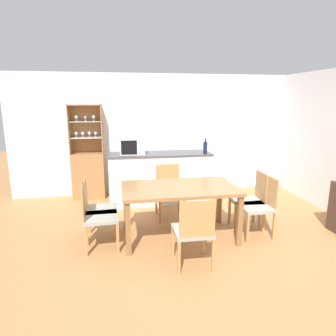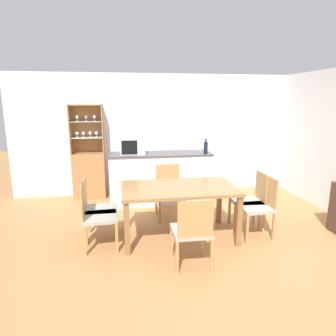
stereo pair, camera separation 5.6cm
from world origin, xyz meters
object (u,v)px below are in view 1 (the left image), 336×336
(display_cabinet, at_px, (88,169))
(dining_chair_side_left_near, at_px, (97,216))
(dining_table, at_px, (179,193))
(dining_chair_side_right_far, at_px, (250,200))
(dining_chair_head_far, at_px, (169,191))
(microwave, at_px, (132,146))
(dining_chair_side_left_far, at_px, (98,209))
(dining_chair_head_near, at_px, (193,231))
(dining_chair_side_right_near, at_px, (258,206))
(wine_bottle, at_px, (205,148))

(display_cabinet, distance_m, dining_chair_side_left_near, 2.33)
(dining_table, bearing_deg, dining_chair_side_left_near, -172.86)
(display_cabinet, relative_size, dining_chair_side_right_far, 2.13)
(display_cabinet, relative_size, dining_chair_side_left_near, 2.13)
(dining_chair_head_far, bearing_deg, microwave, -54.37)
(dining_table, bearing_deg, dining_chair_side_right_far, 6.83)
(dining_chair_head_far, bearing_deg, dining_chair_side_left_far, 29.42)
(dining_chair_side_left_far, relative_size, dining_chair_side_right_far, 1.00)
(dining_chair_side_right_far, relative_size, dining_chair_head_near, 1.00)
(dining_chair_head_far, distance_m, dining_chair_head_near, 1.65)
(dining_chair_side_right_near, height_order, dining_chair_head_near, same)
(display_cabinet, distance_m, wine_bottle, 2.45)
(dining_chair_side_right_far, relative_size, dining_chair_side_left_near, 1.00)
(microwave, bearing_deg, display_cabinet, 148.69)
(dining_chair_head_far, xyz_separation_m, wine_bottle, (0.80, 0.55, 0.66))
(dining_chair_side_right_far, distance_m, dining_chair_side_right_near, 0.28)
(dining_table, height_order, microwave, microwave)
(dining_chair_head_far, distance_m, microwave, 1.20)
(dining_chair_side_left_far, xyz_separation_m, dining_chair_side_right_far, (2.35, -0.00, 0.00))
(dining_table, relative_size, dining_chair_side_right_near, 1.84)
(dining_chair_side_left_near, relative_size, microwave, 1.95)
(dining_table, bearing_deg, dining_chair_head_near, -90.04)
(dining_chair_side_right_far, xyz_separation_m, dining_chair_side_right_near, (0.00, -0.28, 0.00))
(dining_chair_side_left_far, xyz_separation_m, microwave, (0.59, 1.47, 0.69))
(dining_chair_head_far, bearing_deg, dining_chair_side_right_far, 148.94)
(display_cabinet, bearing_deg, wine_bottle, -18.90)
(microwave, xyz_separation_m, wine_bottle, (1.38, -0.24, -0.03))
(dining_chair_side_left_far, distance_m, microwave, 1.73)
(dining_chair_head_near, height_order, microwave, microwave)
(dining_chair_side_left_near, distance_m, microwave, 1.98)
(dining_table, distance_m, dining_chair_side_right_far, 1.21)
(microwave, bearing_deg, dining_chair_side_right_far, -40.04)
(dining_table, height_order, dining_chair_side_left_far, dining_chair_side_left_far)
(display_cabinet, xyz_separation_m, dining_chair_head_far, (1.47, -1.33, -0.15))
(dining_chair_side_left_far, relative_size, wine_bottle, 3.04)
(display_cabinet, height_order, microwave, display_cabinet)
(display_cabinet, bearing_deg, dining_chair_side_left_far, -81.62)
(dining_chair_side_left_far, bearing_deg, dining_chair_side_right_far, 89.79)
(dining_table, xyz_separation_m, dining_chair_side_right_near, (1.17, -0.14, -0.23))
(dining_chair_side_left_far, bearing_deg, dining_chair_side_left_near, -0.11)
(dining_chair_side_left_far, xyz_separation_m, dining_chair_side_left_near, (0.00, -0.29, 0.00))
(display_cabinet, height_order, wine_bottle, display_cabinet)
(dining_chair_side_left_near, bearing_deg, dining_chair_side_right_far, 93.53)
(dining_table, relative_size, dining_chair_side_right_far, 1.84)
(dining_chair_side_right_far, height_order, microwave, microwave)
(dining_chair_side_right_near, bearing_deg, microwave, 43.06)
(display_cabinet, distance_m, dining_chair_side_right_near, 3.51)
(dining_chair_side_right_far, distance_m, wine_bottle, 1.45)
(dining_table, relative_size, dining_chair_side_left_far, 1.84)
(dining_table, xyz_separation_m, dining_chair_head_near, (-0.00, -0.83, -0.23))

